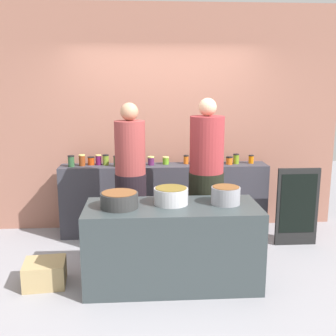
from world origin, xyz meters
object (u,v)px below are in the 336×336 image
object	(u,v)px
preserve_jar_0	(71,161)
preserve_jar_3	(98,160)
preserve_jar_13	(229,160)
preserve_jar_4	(106,160)
cooking_pot_center	(171,196)
preserve_jar_8	(151,161)
preserve_jar_9	(166,160)
chalkboard_sign	(297,207)
preserve_jar_6	(131,160)
preserve_jar_10	(186,159)
preserve_jar_7	(141,159)
preserve_jar_5	(117,161)
cooking_pot_right	(226,195)
preserve_jar_14	(236,159)
preserve_jar_15	(251,159)
cooking_pot_left	(119,200)
bread_crate	(45,273)
preserve_jar_1	(82,160)
preserve_jar_12	(210,159)
preserve_jar_11	(195,159)
cook_with_tongs	(131,188)
cook_in_cap	(206,188)
preserve_jar_2	(91,161)

from	to	relation	value
preserve_jar_0	preserve_jar_3	xyz separation A→B (m)	(0.33, 0.10, -0.01)
preserve_jar_0	preserve_jar_13	bearing A→B (deg)	0.70
preserve_jar_4	cooking_pot_center	world-z (taller)	preserve_jar_4
preserve_jar_4	preserve_jar_8	world-z (taller)	preserve_jar_4
preserve_jar_9	chalkboard_sign	xyz separation A→B (m)	(1.59, -0.55, -0.49)
preserve_jar_6	preserve_jar_10	world-z (taller)	preserve_jar_6
preserve_jar_6	preserve_jar_7	distance (m)	0.14
preserve_jar_5	cooking_pot_right	size ratio (longest dim) A/B	0.49
preserve_jar_0	preserve_jar_14	distance (m)	2.14
preserve_jar_15	preserve_jar_3	bearing A→B (deg)	179.08
preserve_jar_6	chalkboard_sign	world-z (taller)	preserve_jar_6
preserve_jar_5	preserve_jar_13	world-z (taller)	preserve_jar_5
preserve_jar_14	cooking_pot_left	xyz separation A→B (m)	(-1.46, -1.45, -0.12)
preserve_jar_10	preserve_jar_15	xyz separation A→B (m)	(0.86, -0.03, -0.00)
preserve_jar_7	bread_crate	size ratio (longest dim) A/B	0.34
preserve_jar_1	preserve_jar_12	size ratio (longest dim) A/B	0.98
preserve_jar_15	preserve_jar_8	bearing A→B (deg)	-178.71
preserve_jar_9	chalkboard_sign	world-z (taller)	preserve_jar_9
preserve_jar_15	cooking_pot_left	size ratio (longest dim) A/B	0.31
preserve_jar_8	preserve_jar_11	xyz separation A→B (m)	(0.57, 0.03, 0.01)
preserve_jar_5	preserve_jar_9	world-z (taller)	preserve_jar_5
preserve_jar_1	preserve_jar_8	world-z (taller)	preserve_jar_1
preserve_jar_13	preserve_jar_15	distance (m)	0.31
preserve_jar_9	cook_with_tongs	size ratio (longest dim) A/B	0.06
preserve_jar_11	preserve_jar_12	size ratio (longest dim) A/B	0.91
preserve_jar_1	cooking_pot_right	bearing A→B (deg)	-40.91
preserve_jar_14	preserve_jar_15	distance (m)	0.21
preserve_jar_14	cooking_pot_left	bearing A→B (deg)	-135.27
cooking_pot_center	cook_in_cap	distance (m)	0.67
preserve_jar_5	preserve_jar_14	size ratio (longest dim) A/B	1.05
preserve_jar_15	cook_with_tongs	size ratio (longest dim) A/B	0.06
cooking_pot_right	cook_in_cap	xyz separation A→B (m)	(-0.11, 0.54, -0.07)
preserve_jar_5	cook_with_tongs	xyz separation A→B (m)	(0.19, -0.62, -0.20)
preserve_jar_11	bread_crate	distance (m)	2.34
preserve_jar_11	cook_in_cap	xyz separation A→B (m)	(0.02, -0.85, -0.18)
preserve_jar_7	cook_in_cap	bearing A→B (deg)	-50.73
preserve_jar_10	preserve_jar_0	bearing A→B (deg)	-176.33
preserve_jar_5	preserve_jar_12	bearing A→B (deg)	3.35
preserve_jar_6	cooking_pot_left	bearing A→B (deg)	-93.30
preserve_jar_4	preserve_jar_2	bearing A→B (deg)	172.01
bread_crate	cook_with_tongs	bearing A→B (deg)	38.58
preserve_jar_9	preserve_jar_13	distance (m)	0.83
preserve_jar_7	preserve_jar_0	bearing A→B (deg)	-173.52
preserve_jar_4	preserve_jar_10	world-z (taller)	preserve_jar_4
preserve_jar_6	preserve_jar_8	distance (m)	0.25
preserve_jar_0	preserve_jar_3	distance (m)	0.35
preserve_jar_4	preserve_jar_6	bearing A→B (deg)	-7.90
preserve_jar_0	preserve_jar_2	size ratio (longest dim) A/B	1.35
preserve_jar_1	preserve_jar_9	size ratio (longest dim) A/B	1.46
preserve_jar_5	preserve_jar_8	xyz separation A→B (m)	(0.44, 0.06, -0.01)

